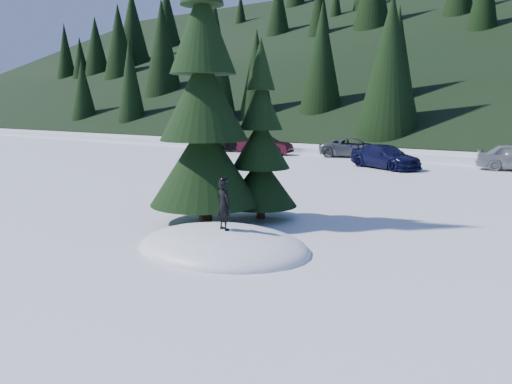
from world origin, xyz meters
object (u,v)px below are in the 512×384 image
Objects in this scene: spruce_tall at (204,109)px; car_0 at (237,143)px; child_skier at (224,205)px; car_2 at (354,148)px; spruce_short at (261,150)px; car_3 at (385,157)px; car_1 at (265,145)px.

spruce_tall is 23.83m from car_0.
spruce_tall is at bearing -23.82° from child_skier.
spruce_tall is at bearing -155.12° from car_0.
car_0 reaches higher than car_2.
spruce_short reaches higher than car_3.
spruce_short is (1.00, 1.40, -1.22)m from spruce_tall.
spruce_tall is 7.17× the size of child_skier.
car_3 is at bearing -64.62° from child_skier.
car_0 is at bearing 80.89° from car_2.
child_skier is at bearing -146.61° from car_3.
child_skier is at bearing -68.54° from spruce_short.
spruce_tall reaches higher than car_1.
child_skier reaches higher than car_2.
car_1 is 10.53m from car_3.
child_skier is 23.54m from car_2.
car_2 is at bearing 107.61° from spruce_short.
spruce_short is 14.60m from car_3.
car_0 and car_1 have the same top height.
spruce_tall reaches higher than car_3.
car_2 is (-6.07, 19.13, -1.46)m from spruce_short.
car_1 is (-12.08, 17.15, -1.45)m from spruce_short.
car_1 is at bearing 98.01° from car_3.
spruce_short is 1.16× the size of car_2.
child_skier is 0.26× the size of car_2.
child_skier is 26.53m from car_0.
spruce_short is at bearing 179.14° from car_2.
spruce_tall is 1.94× the size of car_3.
spruce_tall is 16.05m from car_3.
car_2 is at bearing 103.88° from spruce_tall.
child_skier reaches higher than car_0.
car_0 is (-14.09, 19.04, -2.67)m from spruce_tall.
spruce_tall is 2.11m from spruce_short.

